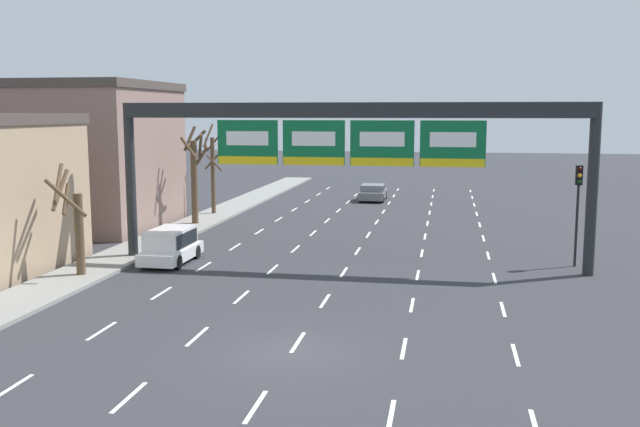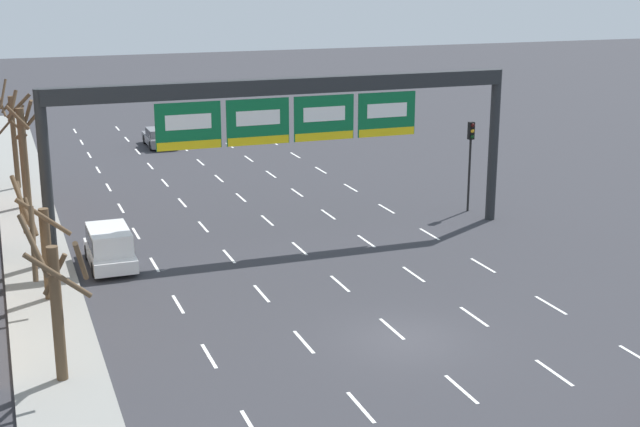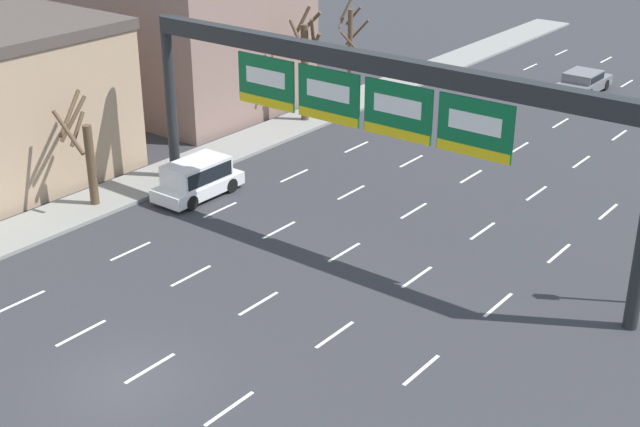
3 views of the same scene
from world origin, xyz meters
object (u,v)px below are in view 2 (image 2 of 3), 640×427
(tree_bare_third, at_px, (13,135))
(tree_bare_furthest, at_px, (56,296))
(sign_gantry, at_px, (289,109))
(car_grey, at_px, (160,137))
(tree_bare_second, at_px, (23,147))
(tree_bare_closest, at_px, (41,240))
(suv_white, at_px, (110,245))
(traffic_light_near_gantry, at_px, (471,148))

(tree_bare_third, xyz_separation_m, tree_bare_furthest, (0.29, -26.67, -0.34))
(sign_gantry, distance_m, car_grey, 25.71)
(tree_bare_furthest, bearing_deg, tree_bare_second, 89.83)
(car_grey, xyz_separation_m, tree_bare_closest, (-9.83, -29.52, 1.80))
(suv_white, bearing_deg, car_grey, 74.97)
(tree_bare_closest, xyz_separation_m, tree_bare_furthest, (-0.01, -7.32, 0.35))
(tree_bare_third, bearing_deg, tree_bare_furthest, -89.38)
(suv_white, height_order, car_grey, suv_white)
(car_grey, distance_m, tree_bare_closest, 31.17)
(suv_white, height_order, traffic_light_near_gantry, traffic_light_near_gantry)
(tree_bare_closest, distance_m, tree_bare_second, 14.80)
(traffic_light_near_gantry, bearing_deg, suv_white, -172.02)
(suv_white, height_order, tree_bare_third, tree_bare_third)
(tree_bare_third, bearing_deg, car_grey, 45.14)
(suv_white, xyz_separation_m, tree_bare_second, (-2.82, 11.16, 2.39))
(tree_bare_second, distance_m, tree_bare_furthest, 22.11)
(sign_gantry, bearing_deg, tree_bare_closest, -158.48)
(traffic_light_near_gantry, bearing_deg, tree_bare_second, 158.52)
(sign_gantry, relative_size, tree_bare_furthest, 4.04)
(car_grey, bearing_deg, traffic_light_near_gantry, -62.97)
(tree_bare_closest, bearing_deg, tree_bare_second, 89.77)
(tree_bare_third, bearing_deg, sign_gantry, -52.20)
(tree_bare_closest, bearing_deg, tree_bare_furthest, -90.05)
(sign_gantry, bearing_deg, tree_bare_furthest, -133.77)
(tree_bare_furthest, bearing_deg, tree_bare_closest, 89.95)
(traffic_light_near_gantry, height_order, tree_bare_second, tree_bare_second)
(tree_bare_second, height_order, tree_bare_furthest, tree_bare_second)
(suv_white, height_order, tree_bare_closest, tree_bare_closest)
(traffic_light_near_gantry, distance_m, tree_bare_second, 23.26)
(sign_gantry, distance_m, traffic_light_near_gantry, 10.96)
(sign_gantry, xyz_separation_m, suv_white, (-8.38, -0.82, -5.26))
(sign_gantry, height_order, suv_white, sign_gantry)
(car_grey, relative_size, tree_bare_closest, 0.89)
(sign_gantry, bearing_deg, suv_white, -174.41)
(traffic_light_near_gantry, xyz_separation_m, tree_bare_closest, (-21.70, -6.26, -0.86))
(car_grey, bearing_deg, tree_bare_third, -134.86)
(traffic_light_near_gantry, distance_m, tree_bare_furthest, 25.61)
(tree_bare_closest, height_order, tree_bare_furthest, tree_bare_furthest)
(suv_white, bearing_deg, tree_bare_closest, -128.50)
(car_grey, relative_size, traffic_light_near_gantry, 0.90)
(tree_bare_second, xyz_separation_m, tree_bare_third, (-0.35, 4.57, -0.11))
(suv_white, bearing_deg, traffic_light_near_gantry, 7.98)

